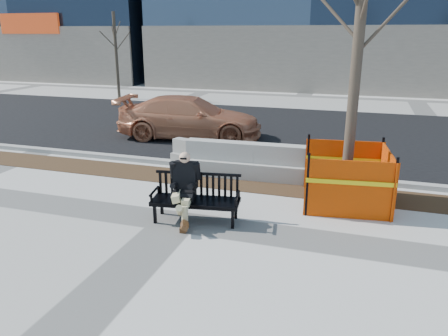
{
  "coord_description": "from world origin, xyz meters",
  "views": [
    {
      "loc": [
        3.33,
        -7.31,
        3.63
      ],
      "look_at": [
        0.77,
        0.74,
        0.97
      ],
      "focal_mm": 34.76,
      "sensor_mm": 36.0,
      "label": 1
    }
  ],
  "objects": [
    {
      "name": "jersey_barrier_right",
      "position": [
        0.65,
        3.12,
        0.0
      ],
      "size": [
        3.27,
        0.77,
        0.93
      ],
      "primitive_type": null,
      "rotation": [
        0.0,
        0.0,
        0.04
      ],
      "color": "#A9A69E",
      "rests_on": "ground"
    },
    {
      "name": "tree_fence",
      "position": [
        3.17,
        2.01,
        0.0
      ],
      "size": [
        2.98,
        2.98,
        6.68
      ],
      "primitive_type": null,
      "rotation": [
        0.0,
        0.0,
        0.12
      ],
      "color": "#FF4300",
      "rests_on": "ground"
    },
    {
      "name": "asphalt_street",
      "position": [
        0.0,
        8.8,
        0.0
      ],
      "size": [
        60.0,
        10.4,
        0.01
      ],
      "primitive_type": "cube",
      "color": "black",
      "rests_on": "ground"
    },
    {
      "name": "sedan",
      "position": [
        -2.41,
        6.77,
        0.0
      ],
      "size": [
        5.31,
        2.79,
        1.47
      ],
      "primitive_type": "imported",
      "rotation": [
        0.0,
        0.0,
        1.72
      ],
      "color": "#C1744D",
      "rests_on": "ground"
    },
    {
      "name": "mulch_strip",
      "position": [
        0.0,
        2.6,
        0.0
      ],
      "size": [
        40.0,
        1.2,
        0.02
      ],
      "primitive_type": "cube",
      "color": "#47301C",
      "rests_on": "ground"
    },
    {
      "name": "ground",
      "position": [
        0.0,
        0.0,
        0.0
      ],
      "size": [
        120.0,
        120.0,
        0.0
      ],
      "primitive_type": "plane",
      "color": "beige",
      "rests_on": "ground"
    },
    {
      "name": "bench",
      "position": [
        0.37,
        0.14,
        0.0
      ],
      "size": [
        1.86,
        0.9,
        0.95
      ],
      "primitive_type": null,
      "rotation": [
        0.0,
        0.0,
        0.15
      ],
      "color": "black",
      "rests_on": "ground"
    },
    {
      "name": "far_tree_left",
      "position": [
        -9.86,
        14.49,
        0.0
      ],
      "size": [
        2.31,
        2.31,
        5.06
      ],
      "primitive_type": null,
      "rotation": [
        0.0,
        0.0,
        -0.27
      ],
      "color": "#4B3E30",
      "rests_on": "ground"
    },
    {
      "name": "curb",
      "position": [
        0.0,
        3.55,
        0.06
      ],
      "size": [
        60.0,
        0.25,
        0.12
      ],
      "primitive_type": "cube",
      "color": "#9E9B93",
      "rests_on": "ground"
    },
    {
      "name": "jersey_barrier_left",
      "position": [
        -0.37,
        3.42,
        0.0
      ],
      "size": [
        2.66,
        1.18,
        0.75
      ],
      "primitive_type": null,
      "rotation": [
        0.0,
        0.0,
        -0.26
      ],
      "color": "#99978F",
      "rests_on": "ground"
    },
    {
      "name": "seated_man",
      "position": [
        0.13,
        0.15,
        0.0
      ],
      "size": [
        0.74,
        1.07,
        1.39
      ],
      "primitive_type": null,
      "rotation": [
        0.0,
        0.0,
        0.15
      ],
      "color": "black",
      "rests_on": "ground"
    }
  ]
}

